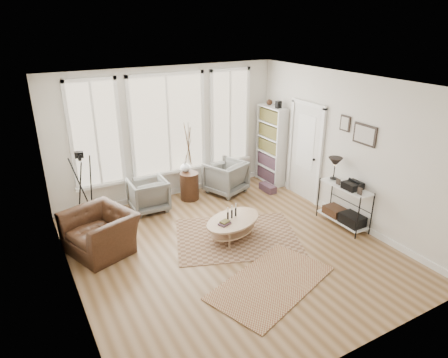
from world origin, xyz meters
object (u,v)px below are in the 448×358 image
armchair_right (226,177)px  accent_chair (100,232)px  low_shelf (344,201)px  coffee_table (233,223)px  armchair_left (148,195)px  bookcase (271,145)px  side_table (189,164)px

armchair_right → accent_chair: bearing=-1.4°
low_shelf → coffee_table: bearing=163.2°
coffee_table → armchair_right: bearing=64.0°
low_shelf → armchair_left: low_shelf is taller
bookcase → coffee_table: (-2.19, -1.88, -0.66)m
bookcase → accent_chair: 4.61m
coffee_table → armchair_left: bearing=117.3°
bookcase → side_table: 2.18m
bookcase → accent_chair: size_ratio=1.83×
armchair_left → accent_chair: accent_chair is taller
accent_chair → side_table: bearing=98.0°
low_shelf → side_table: side_table is taller
coffee_table → armchair_left: armchair_left is taller
coffee_table → armchair_right: size_ratio=1.66×
low_shelf → coffee_table: (-2.13, 0.64, -0.22)m
armchair_right → side_table: side_table is taller
coffee_table → bookcase: bearing=40.6°
bookcase → armchair_left: bookcase is taller
bookcase → side_table: size_ratio=1.18×
armchair_left → side_table: side_table is taller
coffee_table → accent_chair: (-2.24, 0.75, 0.07)m
low_shelf → side_table: 3.36m
bookcase → armchair_left: (-3.16, -0.00, -0.61)m
armchair_left → side_table: 1.10m
low_shelf → armchair_right: 2.80m
bookcase → low_shelf: bookcase is taller
side_table → accent_chair: (-2.26, -1.19, -0.47)m
coffee_table → side_table: (0.02, 1.95, 0.54)m
coffee_table → accent_chair: accent_chair is taller
side_table → coffee_table: bearing=-90.5°
coffee_table → accent_chair: size_ratio=1.22×
coffee_table → accent_chair: 2.36m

